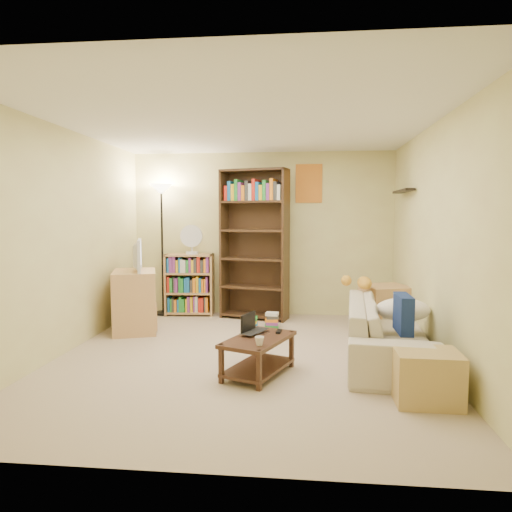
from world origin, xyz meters
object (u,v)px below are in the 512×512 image
object	(u,v)px
tabby_cat	(361,282)
coffee_table	(258,352)
laptop	(259,333)
desk_fan	(192,239)
tv_stand	(135,301)
tall_bookshelf	(254,241)
television	(134,255)
side_table	(385,309)
short_bookshelf	(189,284)
sofa	(388,330)
end_cabinet	(427,377)
mug	(259,341)
floor_lamp	(162,211)

from	to	relation	value
tabby_cat	coffee_table	world-z (taller)	tabby_cat
laptop	desk_fan	size ratio (longest dim) A/B	0.91
tv_stand	tall_bookshelf	distance (m)	1.91
television	side_table	world-z (taller)	television
short_bookshelf	side_table	world-z (taller)	short_bookshelf
coffee_table	laptop	world-z (taller)	laptop
sofa	television	bearing A→B (deg)	80.53
sofa	short_bookshelf	world-z (taller)	short_bookshelf
laptop	desk_fan	xyz separation A→B (m)	(-1.26, 2.40, 0.80)
side_table	tall_bookshelf	bearing A→B (deg)	159.79
coffee_table	short_bookshelf	world-z (taller)	short_bookshelf
sofa	television	size ratio (longest dim) A/B	3.09
sofa	side_table	xyz separation A→B (m)	(0.17, 1.12, 0.00)
television	end_cabinet	size ratio (longest dim) A/B	1.38
tall_bookshelf	mug	bearing A→B (deg)	-69.25
side_table	end_cabinet	distance (m)	2.28
laptop	television	xyz separation A→B (m)	(-1.79, 1.40, 0.64)
mug	short_bookshelf	size ratio (longest dim) A/B	0.12
desk_fan	floor_lamp	xyz separation A→B (m)	(-0.47, 0.05, 0.42)
laptop	mug	size ratio (longest dim) A/B	3.45
tabby_cat	coffee_table	distance (m)	1.93
short_bookshelf	coffee_table	bearing A→B (deg)	-66.78
laptop	end_cabinet	size ratio (longest dim) A/B	0.79
tv_stand	side_table	bearing A→B (deg)	-14.29
television	side_table	size ratio (longest dim) A/B	1.14
tall_bookshelf	floor_lamp	bearing A→B (deg)	-172.01
tabby_cat	floor_lamp	size ratio (longest dim) A/B	0.24
end_cabinet	sofa	bearing A→B (deg)	94.94
tabby_cat	tall_bookshelf	xyz separation A→B (m)	(-1.44, 0.95, 0.47)
tall_bookshelf	floor_lamp	size ratio (longest dim) A/B	1.10
mug	laptop	bearing A→B (deg)	96.37
tabby_cat	side_table	world-z (taller)	tabby_cat
coffee_table	mug	world-z (taller)	mug
tabby_cat	desk_fan	world-z (taller)	desk_fan
short_bookshelf	mug	bearing A→B (deg)	-68.37
end_cabinet	laptop	bearing A→B (deg)	156.17
coffee_table	television	xyz separation A→B (m)	(-1.79, 1.52, 0.79)
coffee_table	tall_bookshelf	distance (m)	2.62
tabby_cat	coffee_table	size ratio (longest dim) A/B	0.53
side_table	television	bearing A→B (deg)	-175.72
mug	floor_lamp	xyz separation A→B (m)	(-1.78, 2.83, 1.20)
desk_fan	floor_lamp	world-z (taller)	floor_lamp
sofa	floor_lamp	bearing A→B (deg)	64.03
tabby_cat	side_table	bearing A→B (deg)	38.84
mug	television	distance (m)	2.62
desk_fan	television	bearing A→B (deg)	-117.73
laptop	tall_bookshelf	xyz separation A→B (m)	(-0.29, 2.30, 0.79)
tv_stand	tall_bookshelf	xyz separation A→B (m)	(1.50, 0.91, 0.76)
tabby_cat	end_cabinet	world-z (taller)	tabby_cat
tabby_cat	coffee_table	bearing A→B (deg)	-127.93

